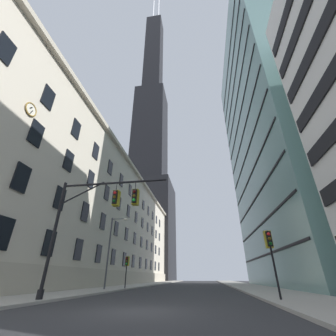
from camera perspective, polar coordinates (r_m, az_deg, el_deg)
name	(u,v)px	position (r m, az deg, el deg)	size (l,w,h in m)	color
ground_plane	(141,313)	(10.83, -7.17, -33.66)	(102.00, 160.00, 0.10)	#303033
station_building	(105,223)	(47.69, -16.36, -13.79)	(13.08, 75.54, 22.36)	beige
dark_skyscraper	(149,154)	(106.04, -4.94, 3.59)	(22.14, 22.14, 192.96)	black
glass_office_midrise	(284,129)	(44.88, 28.20, 9.03)	(14.99, 32.11, 50.33)	gray
traffic_signal_mast	(99,210)	(15.01, -17.65, -10.51)	(7.41, 0.63, 7.10)	black
traffic_light_near_right	(269,243)	(15.67, 25.13, -17.45)	(0.40, 0.63, 3.78)	black
traffic_light_far_left	(127,263)	(28.42, -10.73, -23.30)	(0.40, 0.63, 3.34)	black
street_lamppost	(112,244)	(26.58, -14.60, -18.91)	(2.02, 0.32, 7.42)	#47474C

